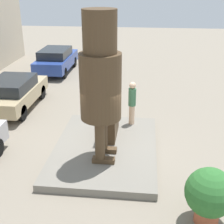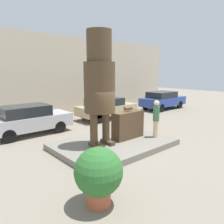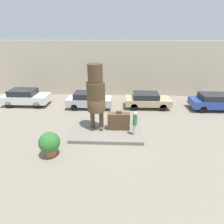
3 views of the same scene
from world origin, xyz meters
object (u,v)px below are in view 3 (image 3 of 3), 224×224
object	(u,v)px
parked_car_white	(26,97)
parked_car_silver	(89,100)
parked_car_tan	(147,100)
giant_suitcase	(119,121)
planter_pot	(50,143)
tourist	(135,122)
statue_figure	(96,93)
parked_car_blue	(215,101)

from	to	relation	value
parked_car_white	parked_car_silver	distance (m)	6.33
parked_car_tan	parked_car_silver	bearing A→B (deg)	-176.73
giant_suitcase	planter_pot	xyz separation A→B (m)	(-3.92, -2.85, -0.03)
tourist	parked_car_white	bearing A→B (deg)	151.55
giant_suitcase	parked_car_silver	size ratio (longest dim) A/B	0.37
statue_figure	giant_suitcase	world-z (taller)	statue_figure
giant_suitcase	parked_car_blue	bearing A→B (deg)	26.72
parked_car_white	parked_car_silver	size ratio (longest dim) A/B	1.05
parked_car_tan	planter_pot	xyz separation A→B (m)	(-6.58, -7.56, 0.06)
parked_car_silver	parked_car_blue	world-z (taller)	parked_car_silver
statue_figure	parked_car_tan	size ratio (longest dim) A/B	1.08
tourist	parked_car_blue	xyz separation A→B (m)	(7.75, 5.19, -0.38)
planter_pot	parked_car_white	bearing A→B (deg)	124.52
statue_figure	parked_car_white	world-z (taller)	statue_figure
parked_car_tan	planter_pot	distance (m)	10.03
parked_car_tan	parked_car_blue	world-z (taller)	parked_car_blue
parked_car_blue	parked_car_silver	bearing A→B (deg)	-179.77
statue_figure	parked_car_tan	world-z (taller)	statue_figure
giant_suitcase	tourist	world-z (taller)	tourist
giant_suitcase	planter_pot	bearing A→B (deg)	-143.94
giant_suitcase	parked_car_silver	world-z (taller)	giant_suitcase
statue_figure	parked_car_silver	world-z (taller)	statue_figure
parked_car_silver	parked_car_tan	bearing A→B (deg)	3.27
statue_figure	parked_car_white	size ratio (longest dim) A/B	1.05
giant_suitcase	tourist	xyz separation A→B (m)	(1.07, -0.75, 0.32)
parked_car_tan	parked_car_white	bearing A→B (deg)	179.55
parked_car_silver	parked_car_tan	world-z (taller)	parked_car_silver
statue_figure	parked_car_silver	xyz separation A→B (m)	(-1.31, 4.32, -2.11)
giant_suitcase	parked_car_silver	distance (m)	5.25
giant_suitcase	statue_figure	bearing A→B (deg)	177.08
tourist	parked_car_white	size ratio (longest dim) A/B	0.39
parked_car_white	parked_car_blue	distance (m)	18.01
planter_pot	tourist	bearing A→B (deg)	22.83
statue_figure	parked_car_blue	distance (m)	11.45
tourist	parked_car_silver	bearing A→B (deg)	127.38
tourist	parked_car_white	distance (m)	11.67
tourist	statue_figure	bearing A→B (deg)	162.41
statue_figure	parked_car_blue	xyz separation A→B (m)	(10.38, 4.36, -2.11)
parked_car_white	parked_car_tan	distance (m)	11.85
parked_car_white	parked_car_blue	bearing A→B (deg)	-1.15
parked_car_silver	parked_car_blue	bearing A→B (deg)	0.23
parked_car_silver	tourist	bearing A→B (deg)	-52.62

